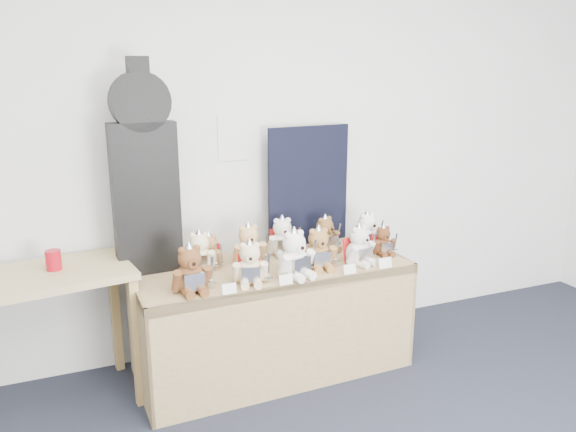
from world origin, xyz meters
name	(u,v)px	position (x,y,z in m)	size (l,w,h in m)	color
room_shell	(234,137)	(-0.08, 2.49, 1.45)	(6.00, 6.00, 6.00)	white
display_table	(276,292)	(0.02, 2.01, 0.55)	(1.71, 0.75, 0.70)	olive
side_table	(39,296)	(-1.31, 2.15, 0.68)	(1.04, 0.68, 0.81)	tan
guitar_case	(144,171)	(-0.69, 2.25, 1.31)	(0.39, 0.14, 1.25)	black
navy_board	(309,186)	(0.42, 2.40, 1.11)	(0.61, 0.02, 0.81)	black
red_cup	(54,260)	(-1.22, 2.18, 0.87)	(0.08, 0.08, 0.11)	#A90B19
teddy_front_far_left	(191,271)	(-0.54, 1.85, 0.82)	(0.25, 0.21, 0.30)	brown
teddy_front_left	(250,265)	(-0.20, 1.84, 0.81)	(0.23, 0.21, 0.28)	beige
teddy_front_centre	(295,256)	(0.08, 1.85, 0.83)	(0.27, 0.24, 0.32)	white
teddy_front_right	(319,250)	(0.27, 1.92, 0.82)	(0.24, 0.19, 0.29)	olive
teddy_front_far_right	(359,247)	(0.53, 1.90, 0.81)	(0.23, 0.22, 0.28)	silver
teddy_front_end	(383,242)	(0.77, 2.00, 0.79)	(0.18, 0.15, 0.22)	brown
teddy_back_left	(200,253)	(-0.41, 2.16, 0.81)	(0.22, 0.21, 0.27)	beige
teddy_back_centre_left	(249,246)	(-0.10, 2.16, 0.82)	(0.23, 0.19, 0.29)	tan
teddy_back_centre_right	(283,238)	(0.16, 2.25, 0.82)	(0.23, 0.20, 0.28)	white
teddy_back_right	(325,236)	(0.45, 2.20, 0.81)	(0.22, 0.21, 0.27)	brown
teddy_back_end	(367,232)	(0.74, 2.16, 0.81)	(0.23, 0.21, 0.28)	white
teddy_back_far_left	(209,252)	(-0.34, 2.21, 0.80)	(0.19, 0.19, 0.24)	#A2714B
entry_card_a	(229,289)	(-0.35, 1.73, 0.73)	(0.08, 0.00, 0.06)	silver
entry_card_b	(286,280)	(-0.02, 1.74, 0.73)	(0.08, 0.00, 0.06)	silver
entry_card_c	(350,269)	(0.39, 1.75, 0.73)	(0.08, 0.00, 0.06)	silver
entry_card_d	(385,263)	(0.64, 1.76, 0.74)	(0.09, 0.00, 0.06)	silver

